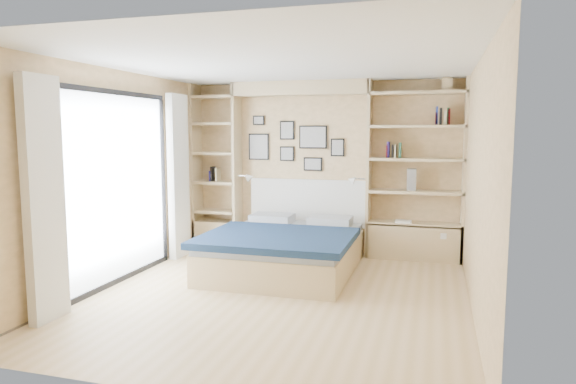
# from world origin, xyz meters

# --- Properties ---
(ground) EXTENTS (4.50, 4.50, 0.00)m
(ground) POSITION_xyz_m (0.00, 0.00, 0.00)
(ground) COLOR #DCB988
(ground) RESTS_ON ground
(room_shell) EXTENTS (4.50, 4.50, 4.50)m
(room_shell) POSITION_xyz_m (-0.39, 1.52, 1.08)
(room_shell) COLOR #E4BC87
(room_shell) RESTS_ON ground
(bed) EXTENTS (1.81, 2.35, 1.07)m
(bed) POSITION_xyz_m (-0.22, 1.01, 0.28)
(bed) COLOR tan
(bed) RESTS_ON ground
(photo_gallery) EXTENTS (1.48, 0.02, 0.82)m
(photo_gallery) POSITION_xyz_m (-0.45, 2.22, 1.60)
(photo_gallery) COLOR black
(photo_gallery) RESTS_ON ground
(reading_lamps) EXTENTS (1.92, 0.12, 0.15)m
(reading_lamps) POSITION_xyz_m (-0.30, 2.00, 1.10)
(reading_lamps) COLOR silver
(reading_lamps) RESTS_ON ground
(shelf_decor) EXTENTS (3.55, 0.23, 2.03)m
(shelf_decor) POSITION_xyz_m (1.11, 2.07, 1.70)
(shelf_decor) COLOR #A51E1E
(shelf_decor) RESTS_ON ground
(deck) EXTENTS (3.20, 4.00, 0.05)m
(deck) POSITION_xyz_m (-3.60, 0.00, 0.00)
(deck) COLOR #726554
(deck) RESTS_ON ground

